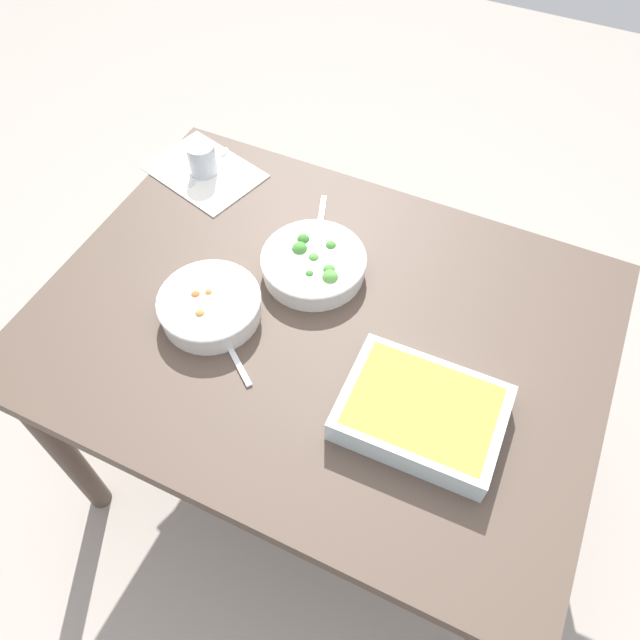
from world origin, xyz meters
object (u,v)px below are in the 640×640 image
at_px(drink_cup, 202,161).
at_px(spoon_by_broccoli, 320,229).
at_px(broccoli_bowl, 314,263).
at_px(stew_bowl, 210,305).
at_px(spoon_by_stew, 228,343).
at_px(baking_dish, 422,412).
at_px(spoon_spare, 214,162).

relative_size(drink_cup, spoon_by_broccoli, 0.50).
distance_m(broccoli_bowl, spoon_by_broccoli, 0.13).
relative_size(stew_bowl, broccoli_bowl, 0.93).
xyz_separation_m(spoon_by_stew, spoon_by_broccoli, (0.03, 0.38, 0.00)).
distance_m(baking_dish, spoon_by_stew, 0.42).
bearing_deg(spoon_spare, spoon_by_stew, -56.27).
bearing_deg(drink_cup, spoon_spare, 86.46).
bearing_deg(spoon_spare, baking_dish, -32.83).
bearing_deg(broccoli_bowl, spoon_spare, 150.26).
distance_m(broccoli_bowl, spoon_spare, 0.46).
bearing_deg(drink_cup, stew_bowl, -56.61).
height_order(stew_bowl, broccoli_bowl, broccoli_bowl).
xyz_separation_m(broccoli_bowl, spoon_by_stew, (-0.08, -0.26, -0.03)).
xyz_separation_m(spoon_by_broccoli, spoon_spare, (-0.36, 0.10, 0.00)).
bearing_deg(spoon_by_broccoli, drink_cup, 170.42).
distance_m(stew_bowl, broccoli_bowl, 0.25).
height_order(broccoli_bowl, drink_cup, drink_cup).
bearing_deg(stew_bowl, drink_cup, 123.39).
bearing_deg(baking_dish, spoon_by_stew, -179.35).
height_order(broccoli_bowl, spoon_by_stew, broccoli_bowl).
height_order(baking_dish, drink_cup, drink_cup).
xyz_separation_m(stew_bowl, broccoli_bowl, (0.15, 0.20, -0.00)).
xyz_separation_m(stew_bowl, baking_dish, (0.49, -0.05, 0.00)).
relative_size(stew_bowl, baking_dish, 0.72).
xyz_separation_m(drink_cup, spoon_spare, (0.00, 0.04, -0.03)).
height_order(baking_dish, spoon_spare, baking_dish).
relative_size(spoon_by_stew, spoon_by_broccoli, 0.88).
xyz_separation_m(drink_cup, spoon_by_broccoli, (0.36, -0.06, -0.03)).
xyz_separation_m(stew_bowl, spoon_spare, (-0.25, 0.43, -0.03)).
xyz_separation_m(stew_bowl, spoon_by_stew, (0.07, -0.05, -0.03)).
bearing_deg(stew_bowl, spoon_by_broccoli, 72.49).
xyz_separation_m(baking_dish, drink_cup, (-0.75, 0.44, 0.00)).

